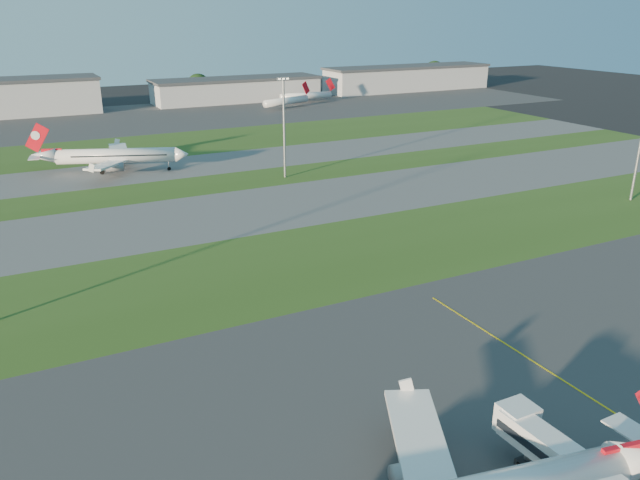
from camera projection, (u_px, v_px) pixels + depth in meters
ground at (562, 412)px, 68.23m from camera, size 700.00×700.00×0.00m
apron_near at (562, 412)px, 68.22m from camera, size 300.00×70.00×0.01m
grass_strip_a at (336, 256)px, 111.70m from camera, size 300.00×34.00×0.01m
taxiway_a at (266, 208)px, 139.29m from camera, size 300.00×32.00×0.01m
grass_strip_b at (229, 182)px, 160.19m from camera, size 300.00×18.00×0.01m
taxiway_b at (203, 165)px, 178.58m from camera, size 300.00×26.00×0.01m
grass_strip_c at (174, 144)px, 206.17m from camera, size 300.00×40.00×0.01m
apron_far at (136, 118)px, 256.34m from camera, size 400.00×80.00×0.01m
yellow_line at (594, 400)px, 70.36m from camera, size 0.25×60.00×0.02m
airliner_taxiing at (115, 156)px, 169.23m from camera, size 37.38×31.66×12.23m
mini_jet_near at (286, 101)px, 281.22m from camera, size 27.36×12.17×9.48m
mini_jet_far at (306, 96)px, 298.56m from camera, size 28.64×4.47×9.48m
light_mast_centre at (284, 121)px, 159.81m from camera, size 3.20×0.70×25.80m
hangar_west at (10, 97)px, 259.59m from camera, size 71.40×23.00×15.20m
hangar_east at (237, 89)px, 302.94m from camera, size 81.60×23.00×11.20m
hangar_far_east at (408, 78)px, 345.25m from camera, size 96.90×23.00×13.20m
tree_mid_west at (71, 95)px, 280.07m from camera, size 9.90×9.90×10.80m
tree_mid_east at (198, 86)px, 307.84m from camera, size 11.55×11.55×12.60m
tree_east at (334, 80)px, 338.39m from camera, size 10.45×10.45×11.40m
tree_far_east at (434, 72)px, 371.14m from camera, size 12.65×12.65×13.80m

